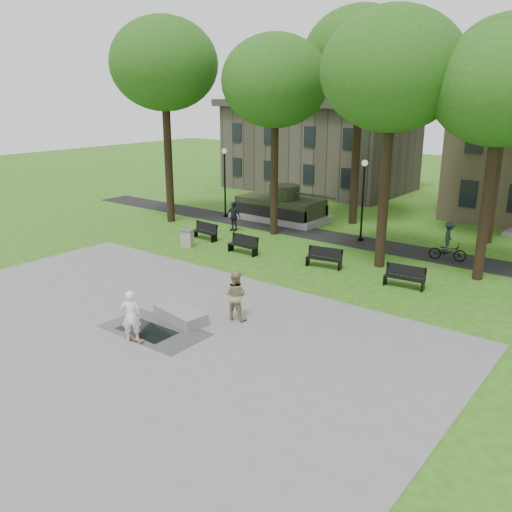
{
  "coord_description": "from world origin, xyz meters",
  "views": [
    {
      "loc": [
        14.47,
        -15.79,
        8.39
      ],
      "look_at": [
        0.36,
        2.43,
        1.4
      ],
      "focal_mm": 38.0,
      "sensor_mm": 36.0,
      "label": 1
    }
  ],
  "objects": [
    {
      "name": "trash_bin",
      "position": [
        -6.72,
        5.21,
        0.49
      ],
      "size": [
        0.87,
        0.87,
        0.96
      ],
      "rotation": [
        0.0,
        0.0,
        0.4
      ],
      "color": "#B0A391",
      "rests_on": "ground"
    },
    {
      "name": "building_left",
      "position": [
        -11.0,
        26.5,
        3.6
      ],
      "size": [
        15.0,
        10.0,
        7.2
      ],
      "primitive_type": "cube",
      "color": "#4C443D",
      "rests_on": "ground"
    },
    {
      "name": "park_bench_0",
      "position": [
        -6.96,
        6.96,
        0.52
      ],
      "size": [
        1.83,
        0.67,
        1.0
      ],
      "rotation": [
        0.0,
        0.0,
        -0.08
      ],
      "color": "black",
      "rests_on": "ground"
    },
    {
      "name": "lamp_mid",
      "position": [
        0.5,
        12.3,
        2.79
      ],
      "size": [
        0.36,
        0.36,
        4.73
      ],
      "color": "black",
      "rests_on": "ground"
    },
    {
      "name": "tree_3",
      "position": [
        8.0,
        9.5,
        8.6
      ],
      "size": [
        6.0,
        6.0,
        11.19
      ],
      "color": "black",
      "rests_on": "ground"
    },
    {
      "name": "park_bench_2",
      "position": [
        1.42,
        6.65,
        0.52
      ],
      "size": [
        1.85,
        0.84,
        1.0
      ],
      "rotation": [
        0.0,
        0.0,
        0.18
      ],
      "color": "black",
      "rests_on": "ground"
    },
    {
      "name": "skateboard",
      "position": [
        0.48,
        -4.68,
        0.06
      ],
      "size": [
        0.8,
        0.28,
        0.07
      ],
      "primitive_type": "cube",
      "rotation": [
        0.0,
        0.0,
        0.1
      ],
      "color": "brown",
      "rests_on": "plaza"
    },
    {
      "name": "tree_2",
      "position": [
        3.5,
        8.5,
        9.32
      ],
      "size": [
        6.6,
        6.6,
        12.16
      ],
      "color": "black",
      "rests_on": "ground"
    },
    {
      "name": "footpath",
      "position": [
        0.0,
        12.0,
        0.01
      ],
      "size": [
        44.0,
        2.6,
        0.01
      ],
      "primitive_type": "cube",
      "color": "black",
      "rests_on": "ground"
    },
    {
      "name": "plaza",
      "position": [
        0.0,
        -5.0,
        0.01
      ],
      "size": [
        22.0,
        16.0,
        0.02
      ],
      "primitive_type": "cube",
      "color": "gray",
      "rests_on": "ground"
    },
    {
      "name": "concrete_block",
      "position": [
        0.5,
        -2.45,
        0.24
      ],
      "size": [
        2.33,
        1.34,
        0.45
      ],
      "primitive_type": "cube",
      "rotation": [
        0.0,
        0.0,
        -0.16
      ],
      "color": "gray",
      "rests_on": "plaza"
    },
    {
      "name": "tree_4",
      "position": [
        -2.0,
        16.0,
        10.39
      ],
      "size": [
        7.2,
        7.2,
        13.5
      ],
      "color": "black",
      "rests_on": "ground"
    },
    {
      "name": "cyclist",
      "position": [
        5.86,
        11.56,
        0.85
      ],
      "size": [
        1.96,
        1.17,
        2.07
      ],
      "rotation": [
        0.0,
        0.0,
        1.83
      ],
      "color": "black",
      "rests_on": "ground"
    },
    {
      "name": "puddle",
      "position": [
        0.17,
        -3.87,
        0.02
      ],
      "size": [
        2.2,
        1.2,
        0.0
      ],
      "primitive_type": "cube",
      "color": "black",
      "rests_on": "plaza"
    },
    {
      "name": "friend_watching",
      "position": [
        2.07,
        -1.05,
        0.99
      ],
      "size": [
        1.07,
        0.9,
        1.94
      ],
      "primitive_type": "imported",
      "rotation": [
        0.0,
        0.0,
        3.33
      ],
      "color": "#948860",
      "rests_on": "plaza"
    },
    {
      "name": "lamp_left",
      "position": [
        -10.0,
        12.3,
        2.79
      ],
      "size": [
        0.36,
        0.36,
        4.73
      ],
      "color": "black",
      "rests_on": "ground"
    },
    {
      "name": "pedestrian_walker",
      "position": [
        -6.99,
        9.61,
        0.93
      ],
      "size": [
        1.09,
        0.46,
        1.85
      ],
      "primitive_type": "imported",
      "rotation": [
        0.0,
        0.0,
        0.0
      ],
      "color": "black",
      "rests_on": "ground"
    },
    {
      "name": "skateboarder",
      "position": [
        0.43,
        -4.74,
        0.96
      ],
      "size": [
        0.81,
        0.79,
        1.87
      ],
      "primitive_type": "imported",
      "rotation": [
        0.0,
        0.0,
        3.88
      ],
      "color": "white",
      "rests_on": "plaza"
    },
    {
      "name": "tree_5",
      "position": [
        6.5,
        16.5,
        9.67
      ],
      "size": [
        6.4,
        6.4,
        12.44
      ],
      "color": "black",
      "rests_on": "ground"
    },
    {
      "name": "tree_0",
      "position": [
        -12.0,
        9.0,
        10.03
      ],
      "size": [
        6.8,
        6.8,
        12.97
      ],
      "color": "black",
      "rests_on": "ground"
    },
    {
      "name": "tree_1",
      "position": [
        -4.5,
        10.5,
        8.95
      ],
      "size": [
        6.2,
        6.2,
        11.63
      ],
      "color": "black",
      "rests_on": "ground"
    },
    {
      "name": "park_bench_1",
      "position": [
        -3.31,
        6.09,
        0.52
      ],
      "size": [
        1.81,
        0.55,
        1.0
      ],
      "rotation": [
        0.0,
        0.0,
        -0.02
      ],
      "color": "black",
      "rests_on": "ground"
    },
    {
      "name": "tank_monument",
      "position": [
        -6.46,
        14.0,
        0.86
      ],
      "size": [
        7.45,
        3.4,
        2.4
      ],
      "color": "gray",
      "rests_on": "ground"
    },
    {
      "name": "park_bench_3",
      "position": [
        5.75,
        6.35,
        0.52
      ],
      "size": [
        1.84,
        0.72,
        1.0
      ],
      "rotation": [
        0.0,
        0.0,
        0.11
      ],
      "color": "black",
      "rests_on": "ground"
    },
    {
      "name": "ground",
      "position": [
        0.0,
        0.0,
        0.0
      ],
      "size": [
        120.0,
        120.0,
        0.0
      ],
      "primitive_type": "plane",
      "color": "#2E5514",
      "rests_on": "ground"
    }
  ]
}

